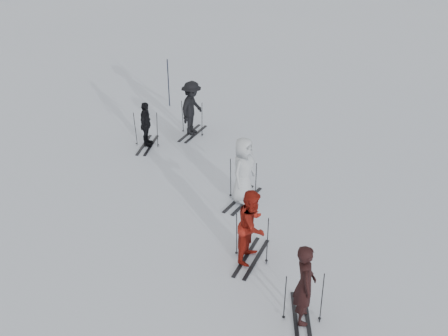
# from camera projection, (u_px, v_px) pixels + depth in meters

# --- Properties ---
(ground) EXTENTS (120.00, 120.00, 0.00)m
(ground) POSITION_uv_depth(u_px,v_px,m) (219.00, 217.00, 13.74)
(ground) COLOR silver
(ground) RESTS_ON ground
(skier_near_dark) EXTENTS (0.50, 0.70, 1.80)m
(skier_near_dark) POSITION_uv_depth(u_px,v_px,m) (305.00, 285.00, 9.88)
(skier_near_dark) COLOR black
(skier_near_dark) RESTS_ON ground
(skier_red) EXTENTS (0.90, 1.05, 1.85)m
(skier_red) POSITION_uv_depth(u_px,v_px,m) (252.00, 227.00, 11.67)
(skier_red) COLOR maroon
(skier_red) RESTS_ON ground
(skier_grey) EXTENTS (0.92, 1.11, 1.94)m
(skier_grey) POSITION_uv_depth(u_px,v_px,m) (243.00, 171.00, 14.07)
(skier_grey) COLOR #ABB1B5
(skier_grey) RESTS_ON ground
(skier_uphill_left) EXTENTS (0.40, 0.94, 1.60)m
(skier_uphill_left) POSITION_uv_depth(u_px,v_px,m) (146.00, 125.00, 17.53)
(skier_uphill_left) COLOR black
(skier_uphill_left) RESTS_ON ground
(skier_uphill_far) EXTENTS (1.06, 1.45, 2.01)m
(skier_uphill_far) POSITION_uv_depth(u_px,v_px,m) (192.00, 109.00, 18.37)
(skier_uphill_far) COLOR black
(skier_uphill_far) RESTS_ON ground
(skis_near_dark) EXTENTS (1.73, 1.04, 1.21)m
(skis_near_dark) POSITION_uv_depth(u_px,v_px,m) (303.00, 297.00, 10.02)
(skis_near_dark) COLOR black
(skis_near_dark) RESTS_ON ground
(skis_red) EXTENTS (1.91, 1.33, 1.27)m
(skis_red) POSITION_uv_depth(u_px,v_px,m) (252.00, 237.00, 11.81)
(skis_red) COLOR black
(skis_red) RESTS_ON ground
(skis_grey) EXTENTS (2.05, 1.56, 1.33)m
(skis_grey) POSITION_uv_depth(u_px,v_px,m) (243.00, 180.00, 14.21)
(skis_grey) COLOR black
(skis_grey) RESTS_ON ground
(skis_uphill_left) EXTENTS (1.80, 0.96, 1.31)m
(skis_uphill_left) POSITION_uv_depth(u_px,v_px,m) (146.00, 129.00, 17.60)
(skis_uphill_left) COLOR black
(skis_uphill_left) RESTS_ON ground
(skis_uphill_far) EXTENTS (2.00, 1.39, 1.32)m
(skis_uphill_far) POSITION_uv_depth(u_px,v_px,m) (192.00, 117.00, 18.53)
(skis_uphill_far) COLOR black
(skis_uphill_far) RESTS_ON ground
(piste_marker) EXTENTS (0.05, 0.05, 2.04)m
(piste_marker) POSITION_uv_depth(u_px,v_px,m) (168.00, 83.00, 21.06)
(piste_marker) COLOR black
(piste_marker) RESTS_ON ground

